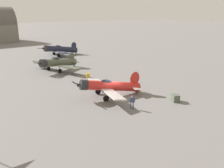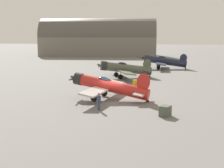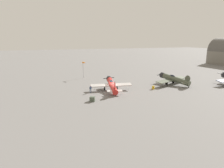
{
  "view_description": "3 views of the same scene",
  "coord_description": "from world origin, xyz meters",
  "px_view_note": "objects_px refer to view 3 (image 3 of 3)",
  "views": [
    {
      "loc": [
        17.87,
        26.3,
        11.8
      ],
      "look_at": [
        0.0,
        -0.0,
        1.8
      ],
      "focal_mm": 38.24,
      "sensor_mm": 36.0,
      "label": 1
    },
    {
      "loc": [
        -5.32,
        34.54,
        7.34
      ],
      "look_at": [
        0.0,
        -0.0,
        1.8
      ],
      "focal_mm": 50.41,
      "sensor_mm": 36.0,
      "label": 2
    },
    {
      "loc": [
        -42.75,
        16.26,
        12.25
      ],
      "look_at": [
        0.0,
        -0.0,
        1.8
      ],
      "focal_mm": 31.66,
      "sensor_mm": 36.0,
      "label": 3
    }
  ],
  "objects_px": {
    "airplane_mid_apron": "(173,79)",
    "equipment_crate": "(92,99)",
    "airplane_foreground": "(112,85)",
    "windsock_mast": "(84,63)",
    "fuel_drum": "(153,88)",
    "ground_crew_mechanic": "(90,88)"
  },
  "relations": [
    {
      "from": "airplane_mid_apron",
      "to": "equipment_crate",
      "type": "bearing_deg",
      "value": 84.17
    },
    {
      "from": "airplane_foreground",
      "to": "equipment_crate",
      "type": "distance_m",
      "value": 9.17
    },
    {
      "from": "airplane_mid_apron",
      "to": "ground_crew_mechanic",
      "type": "relative_size",
      "value": 6.94
    },
    {
      "from": "airplane_foreground",
      "to": "airplane_mid_apron",
      "type": "distance_m",
      "value": 18.16
    },
    {
      "from": "fuel_drum",
      "to": "equipment_crate",
      "type": "bearing_deg",
      "value": 103.7
    },
    {
      "from": "airplane_foreground",
      "to": "windsock_mast",
      "type": "relative_size",
      "value": 1.92
    },
    {
      "from": "airplane_foreground",
      "to": "windsock_mast",
      "type": "xyz_separation_m",
      "value": [
        17.43,
        2.59,
        3.24
      ]
    },
    {
      "from": "ground_crew_mechanic",
      "to": "equipment_crate",
      "type": "height_order",
      "value": "ground_crew_mechanic"
    },
    {
      "from": "airplane_foreground",
      "to": "ground_crew_mechanic",
      "type": "height_order",
      "value": "airplane_foreground"
    },
    {
      "from": "airplane_foreground",
      "to": "fuel_drum",
      "type": "relative_size",
      "value": 12.23
    },
    {
      "from": "airplane_mid_apron",
      "to": "ground_crew_mechanic",
      "type": "bearing_deg",
      "value": 69.75
    },
    {
      "from": "airplane_mid_apron",
      "to": "ground_crew_mechanic",
      "type": "distance_m",
      "value": 23.4
    },
    {
      "from": "airplane_foreground",
      "to": "equipment_crate",
      "type": "height_order",
      "value": "airplane_foreground"
    },
    {
      "from": "airplane_mid_apron",
      "to": "ground_crew_mechanic",
      "type": "height_order",
      "value": "airplane_mid_apron"
    },
    {
      "from": "fuel_drum",
      "to": "windsock_mast",
      "type": "xyz_separation_m",
      "value": [
        19.67,
        12.85,
        4.39
      ]
    },
    {
      "from": "equipment_crate",
      "to": "windsock_mast",
      "type": "relative_size",
      "value": 0.24
    },
    {
      "from": "airplane_mid_apron",
      "to": "windsock_mast",
      "type": "height_order",
      "value": "windsock_mast"
    },
    {
      "from": "airplane_foreground",
      "to": "ground_crew_mechanic",
      "type": "bearing_deg",
      "value": 100.19
    },
    {
      "from": "airplane_mid_apron",
      "to": "fuel_drum",
      "type": "relative_size",
      "value": 14.45
    },
    {
      "from": "equipment_crate",
      "to": "fuel_drum",
      "type": "distance_m",
      "value": 17.3
    },
    {
      "from": "airplane_mid_apron",
      "to": "windsock_mast",
      "type": "xyz_separation_m",
      "value": [
        17.18,
        20.75,
        3.19
      ]
    },
    {
      "from": "equipment_crate",
      "to": "airplane_foreground",
      "type": "bearing_deg",
      "value": -45.97
    }
  ]
}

